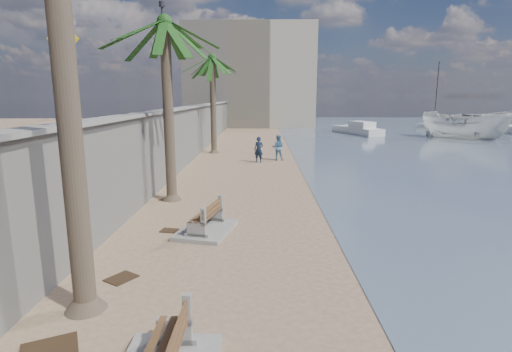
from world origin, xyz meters
name	(u,v)px	position (x,y,z in m)	size (l,w,h in m)	color
ground_plane	(274,289)	(0.00, 0.00, 0.00)	(140.00, 140.00, 0.00)	#9C7C5F
seawall	(193,132)	(-5.20, 20.00, 1.75)	(0.45, 70.00, 3.50)	gray
wall_cap	(192,107)	(-5.20, 20.00, 3.55)	(0.80, 70.00, 0.12)	gray
end_building	(250,77)	(-2.00, 52.00, 7.00)	(18.00, 12.00, 14.00)	#B7AA93
bench_far	(206,220)	(-2.05, 3.85, 0.41)	(1.95, 2.49, 0.93)	gray
palm_mid	(165,24)	(-4.03, 7.82, 6.99)	(5.00, 5.00, 7.98)	brown
palm_back	(212,59)	(-3.93, 22.03, 6.95)	(5.00, 5.00, 7.95)	brown
pedestrian_sign	(65,58)	(-5.00, 1.50, 5.15)	(0.78, 0.07, 2.40)	#2D2D33
streetlight	(164,47)	(-5.10, 12.00, 6.64)	(0.28, 0.28, 5.12)	#2D2D33
person_a	(259,148)	(-0.47, 17.60, 0.97)	(0.70, 0.47, 1.93)	#142239
person_b	(278,146)	(0.82, 18.55, 0.96)	(0.93, 0.72, 1.92)	teal
boat_cruiser	(465,123)	(20.48, 32.87, 1.55)	(3.31, 3.41, 3.90)	silver
yacht_far	(357,131)	(10.72, 37.94, 0.35)	(7.53, 2.11, 1.50)	silver
sailboat_west	(434,125)	(24.27, 49.17, 0.32)	(6.04, 5.60, 9.13)	silver
debris_a	(49,349)	(-3.91, -2.27, 0.01)	(0.91, 0.73, 0.03)	#382616
debris_b	(121,278)	(-3.62, 0.46, 0.01)	(0.66, 0.53, 0.03)	#382616
debris_c	(167,200)	(-4.23, 7.80, 0.01)	(0.61, 0.48, 0.03)	#382616
debris_d	(169,230)	(-3.27, 3.91, 0.01)	(0.53, 0.42, 0.03)	#382616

